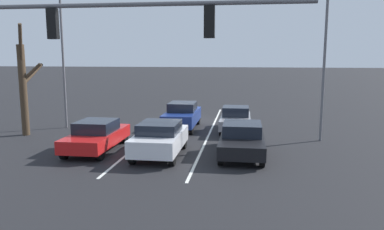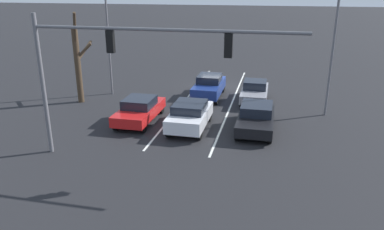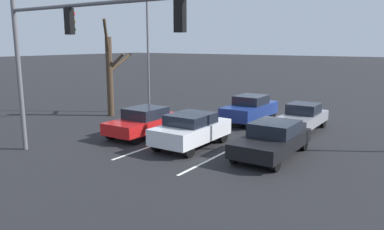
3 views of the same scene
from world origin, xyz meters
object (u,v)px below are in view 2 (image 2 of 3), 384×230
car_white_midlane_front (190,115)px  traffic_signal_gantry (114,57)px  car_gray_leftlane_second (255,91)px  street_lamp_right_shoulder (110,22)px  bare_tree_near (78,62)px  car_black_leftlane_front (256,117)px  car_red_rightlane_front (140,109)px  car_navy_midlane_second (209,86)px  street_lamp_left_shoulder (329,41)px

car_white_midlane_front → traffic_signal_gantry: bearing=62.7°
car_white_midlane_front → traffic_signal_gantry: 6.39m
car_gray_leftlane_second → traffic_signal_gantry: size_ratio=0.35×
car_white_midlane_front → street_lamp_right_shoulder: size_ratio=0.45×
bare_tree_near → car_black_leftlane_front: bearing=167.6°
traffic_signal_gantry → street_lamp_right_shoulder: bearing=-64.9°
car_red_rightlane_front → car_gray_leftlane_second: bearing=-139.4°
bare_tree_near → car_red_rightlane_front: bearing=152.2°
car_white_midlane_front → car_black_leftlane_front: (-3.61, -0.66, -0.08)m
car_navy_midlane_second → street_lamp_right_shoulder: bearing=6.1°
car_white_midlane_front → car_gray_leftlane_second: (-3.19, -5.98, -0.07)m
car_white_midlane_front → bare_tree_near: size_ratio=0.66×
street_lamp_right_shoulder → car_black_leftlane_front: bearing=155.0°
car_black_leftlane_front → bare_tree_near: bearing=-12.4°
bare_tree_near → car_gray_leftlane_second: bearing=-167.0°
car_gray_leftlane_second → car_navy_midlane_second: bearing=-6.6°
car_red_rightlane_front → street_lamp_left_shoulder: (-10.60, -3.56, 3.82)m
car_red_rightlane_front → traffic_signal_gantry: bearing=99.9°
bare_tree_near → traffic_signal_gantry: bearing=128.3°
bare_tree_near → street_lamp_right_shoulder: bearing=-121.4°
street_lamp_right_shoulder → traffic_signal_gantry: bearing=115.1°
car_black_leftlane_front → street_lamp_left_shoulder: size_ratio=0.57×
car_black_leftlane_front → car_gray_leftlane_second: 5.33m
street_lamp_right_shoulder → street_lamp_left_shoulder: (-14.44, 1.52, -0.65)m
car_black_leftlane_front → traffic_signal_gantry: size_ratio=0.38×
street_lamp_right_shoulder → car_navy_midlane_second: bearing=-173.9°
car_white_midlane_front → street_lamp_left_shoulder: street_lamp_left_shoulder is taller
car_red_rightlane_front → bare_tree_near: bare_tree_near is taller
car_red_rightlane_front → car_navy_midlane_second: size_ratio=1.00×
car_gray_leftlane_second → bare_tree_near: bare_tree_near is taller
car_navy_midlane_second → car_gray_leftlane_second: size_ratio=1.07×
car_white_midlane_front → street_lamp_right_shoulder: 9.99m
car_gray_leftlane_second → traffic_signal_gantry: traffic_signal_gantry is taller
street_lamp_right_shoulder → street_lamp_left_shoulder: 14.54m
car_gray_leftlane_second → street_lamp_right_shoulder: size_ratio=0.45×
car_red_rightlane_front → traffic_signal_gantry: traffic_signal_gantry is taller
car_black_leftlane_front → traffic_signal_gantry: traffic_signal_gantry is taller
traffic_signal_gantry → car_navy_midlane_second: bearing=-101.7°
car_white_midlane_front → traffic_signal_gantry: traffic_signal_gantry is taller
car_black_leftlane_front → car_red_rightlane_front: size_ratio=1.01×
car_white_midlane_front → bare_tree_near: bearing=-21.4°
car_black_leftlane_front → car_red_rightlane_front: car_black_leftlane_front is taller
car_gray_leftlane_second → street_lamp_left_shoulder: (-4.25, 1.88, 3.80)m
street_lamp_right_shoulder → car_red_rightlane_front: bearing=127.1°
car_navy_midlane_second → bare_tree_near: bare_tree_near is taller
car_white_midlane_front → bare_tree_near: bare_tree_near is taller
car_white_midlane_front → street_lamp_right_shoulder: (7.01, -5.61, 4.38)m
car_white_midlane_front → car_navy_midlane_second: (0.06, -6.35, 0.02)m
car_black_leftlane_front → street_lamp_right_shoulder: size_ratio=0.49×
street_lamp_right_shoulder → bare_tree_near: street_lamp_right_shoulder is taller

